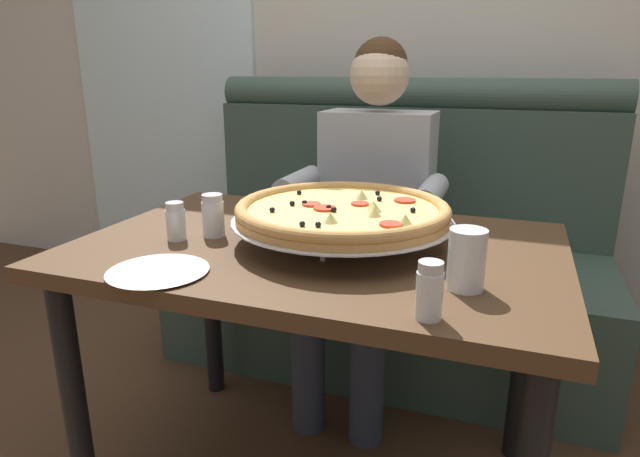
# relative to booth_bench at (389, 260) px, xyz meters

# --- Properties ---
(back_wall_with_window) EXTENTS (6.00, 0.12, 2.80)m
(back_wall_with_window) POSITION_rel_booth_bench_xyz_m (0.00, 0.57, 1.00)
(back_wall_with_window) COLOR beige
(back_wall_with_window) RESTS_ON ground_plane
(window_panel) EXTENTS (1.10, 0.02, 2.80)m
(window_panel) POSITION_rel_booth_bench_xyz_m (-1.40, 0.50, 1.00)
(window_panel) COLOR white
(window_panel) RESTS_ON ground_plane
(booth_bench) EXTENTS (1.70, 0.78, 1.13)m
(booth_bench) POSITION_rel_booth_bench_xyz_m (0.00, 0.00, 0.00)
(booth_bench) COLOR #384C42
(booth_bench) RESTS_ON ground_plane
(dining_table) EXTENTS (1.21, 0.80, 0.74)m
(dining_table) POSITION_rel_booth_bench_xyz_m (0.00, -0.87, 0.25)
(dining_table) COLOR #4C331E
(dining_table) RESTS_ON ground_plane
(diner_main) EXTENTS (0.54, 0.64, 1.27)m
(diner_main) POSITION_rel_booth_bench_xyz_m (-0.02, -0.27, 0.31)
(diner_main) COLOR #2D3342
(diner_main) RESTS_ON ground_plane
(pizza) EXTENTS (0.56, 0.56, 0.11)m
(pizza) POSITION_rel_booth_bench_xyz_m (0.06, -0.84, 0.43)
(pizza) COLOR silver
(pizza) RESTS_ON dining_table
(shaker_parmesan) EXTENTS (0.05, 0.05, 0.11)m
(shaker_parmesan) POSITION_rel_booth_bench_xyz_m (0.33, -1.21, 0.39)
(shaker_parmesan) COLOR white
(shaker_parmesan) RESTS_ON dining_table
(shaker_pepper_flakes) EXTENTS (0.05, 0.05, 0.10)m
(shaker_pepper_flakes) POSITION_rel_booth_bench_xyz_m (-0.35, -0.97, 0.39)
(shaker_pepper_flakes) COLOR white
(shaker_pepper_flakes) RESTS_ON dining_table
(shaker_oregano) EXTENTS (0.06, 0.06, 0.11)m
(shaker_oregano) POSITION_rel_booth_bench_xyz_m (-0.28, -0.91, 0.39)
(shaker_oregano) COLOR white
(shaker_oregano) RESTS_ON dining_table
(plate_near_left) EXTENTS (0.22, 0.22, 0.02)m
(plate_near_left) POSITION_rel_booth_bench_xyz_m (-0.25, -1.19, 0.36)
(plate_near_left) COLOR white
(plate_near_left) RESTS_ON dining_table
(drinking_glass) EXTENTS (0.08, 0.08, 0.12)m
(drinking_glass) POSITION_rel_booth_bench_xyz_m (0.38, -1.05, 0.40)
(drinking_glass) COLOR silver
(drinking_glass) RESTS_ON dining_table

